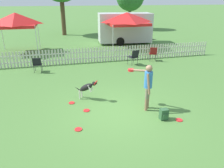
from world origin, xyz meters
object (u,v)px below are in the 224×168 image
Objects in this scene: frisbee_near_handler at (72,103)px; canopy_tent_main at (16,20)px; folding_chair_blue_left at (153,53)px; canopy_tent_secondary at (127,19)px; leaping_dog at (87,87)px; folding_chair_center at (37,64)px; backpack_on_grass at (164,114)px; frisbee_far_scatter at (78,129)px; folding_chair_green_right at (134,56)px; equipment_trailer at (125,28)px; frisbee_near_dog at (179,120)px; frisbee_midfield at (87,110)px; handler_person at (147,82)px.

frisbee_near_handler is 10.12m from canopy_tent_main.
folding_chair_blue_left is 4.65m from canopy_tent_secondary.
leaping_dog is 1.11× the size of folding_chair_center.
canopy_tent_secondary is at bearing 78.48° from backpack_on_grass.
frisbee_far_scatter is 0.25× the size of folding_chair_green_right.
backpack_on_grass is at bearing -62.82° from canopy_tent_main.
equipment_trailer is (0.46, 1.96, -0.93)m from canopy_tent_secondary.
leaping_dog is 10.04m from canopy_tent_main.
canopy_tent_main is at bearing 118.58° from frisbee_near_dog.
frisbee_near_dog is at bearing -99.05° from canopy_tent_secondary.
folding_chair_center is at bearing 126.72° from frisbee_near_dog.
folding_chair_green_right is 0.30× the size of canopy_tent_secondary.
folding_chair_blue_left is (5.52, 4.81, 0.53)m from frisbee_near_handler.
folding_chair_center is (-4.31, 6.20, 0.31)m from backpack_on_grass.
frisbee_midfield is at bearing 63.73° from folding_chair_blue_left.
canopy_tent_secondary is at bearing 65.23° from frisbee_far_scatter.
canopy_tent_main is 8.76m from equipment_trailer.
equipment_trailer is at bearing -169.64° from leaping_dog.
backpack_on_grass reaches higher than frisbee_near_dog.
equipment_trailer is at bearing -131.56° from folding_chair_center.
frisbee_far_scatter is at bearing -107.35° from equipment_trailer.
folding_chair_blue_left reaches higher than frisbee_near_dog.
frisbee_midfield is at bearing -115.29° from canopy_tent_secondary.
frisbee_midfield is 0.27× the size of folding_chair_center.
equipment_trailer is (5.58, 11.06, 1.34)m from frisbee_near_handler.
handler_person is at bearing 16.84° from frisbee_far_scatter.
frisbee_near_dog is at bearing -4.77° from frisbee_far_scatter.
canopy_tent_main reaches higher than frisbee_far_scatter.
frisbee_midfield is (-0.17, -0.96, -0.50)m from leaping_dog.
handler_person is 1.65m from frisbee_near_dog.
folding_chair_center is 0.15× the size of equipment_trailer.
equipment_trailer is at bearing 11.02° from canopy_tent_main.
canopy_tent_main is at bearing 104.98° from frisbee_far_scatter.
handler_person is 1.81× the size of folding_chair_green_right.
backpack_on_grass is at bearing 156.86° from frisbee_near_dog.
folding_chair_blue_left is at bearing -177.53° from folding_chair_green_right.
equipment_trailer is (1.55, 6.78, 0.80)m from folding_chair_green_right.
folding_chair_blue_left is 1.57m from folding_chair_green_right.
frisbee_midfield is 1.21m from frisbee_far_scatter.
leaping_dog is 0.30× the size of canopy_tent_secondary.
frisbee_midfield and frisbee_far_scatter have the same top height.
handler_person reaches higher than folding_chair_center.
frisbee_far_scatter is at bearing -110.08° from frisbee_midfield.
leaping_dog is (-1.93, 1.33, -0.53)m from handler_person.
leaping_dog is 0.84m from frisbee_near_handler.
canopy_tent_main is (-2.97, 9.39, 2.32)m from frisbee_near_handler.
leaping_dog reaches higher than backpack_on_grass.
frisbee_far_scatter is 12.31m from canopy_tent_secondary.
frisbee_far_scatter is at bearing -75.02° from canopy_tent_main.
frisbee_far_scatter is at bearing -114.77° from canopy_tent_secondary.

